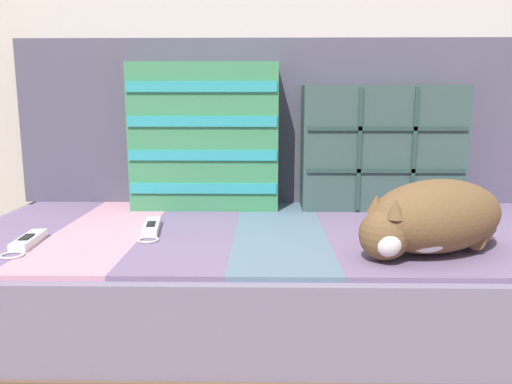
# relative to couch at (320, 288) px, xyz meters

# --- Properties ---
(ground_plane) EXTENTS (14.00, 14.00, 0.00)m
(ground_plane) POSITION_rel_couch_xyz_m (0.00, -0.11, -0.17)
(ground_plane) COLOR #7A6651
(couch) EXTENTS (1.87, 0.87, 0.34)m
(couch) POSITION_rel_couch_xyz_m (0.00, 0.00, 0.00)
(couch) COLOR brown
(couch) RESTS_ON ground_plane
(sofa_backrest) EXTENTS (1.83, 0.14, 0.51)m
(sofa_backrest) POSITION_rel_couch_xyz_m (0.00, 0.37, 0.43)
(sofa_backrest) COLOR #514C60
(sofa_backrest) RESTS_ON couch
(throw_pillow_quilted) EXTENTS (0.47, 0.14, 0.36)m
(throw_pillow_quilted) POSITION_rel_couch_xyz_m (0.20, 0.22, 0.36)
(throw_pillow_quilted) COLOR #38514C
(throw_pillow_quilted) RESTS_ON couch
(throw_pillow_striped) EXTENTS (0.43, 0.14, 0.43)m
(throw_pillow_striped) POSITION_rel_couch_xyz_m (-0.33, 0.22, 0.39)
(throw_pillow_striped) COLOR #3D8956
(throw_pillow_striped) RESTS_ON couch
(sleeping_cat) EXTENTS (0.38, 0.32, 0.15)m
(sleeping_cat) POSITION_rel_couch_xyz_m (0.20, -0.24, 0.25)
(sleeping_cat) COLOR brown
(sleeping_cat) RESTS_ON couch
(game_remote_near) EXTENTS (0.06, 0.19, 0.02)m
(game_remote_near) POSITION_rel_couch_xyz_m (-0.68, -0.20, 0.18)
(game_remote_near) COLOR white
(game_remote_near) RESTS_ON couch
(game_remote_far) EXTENTS (0.07, 0.20, 0.02)m
(game_remote_far) POSITION_rel_couch_xyz_m (-0.43, -0.07, 0.18)
(game_remote_far) COLOR white
(game_remote_far) RESTS_ON couch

